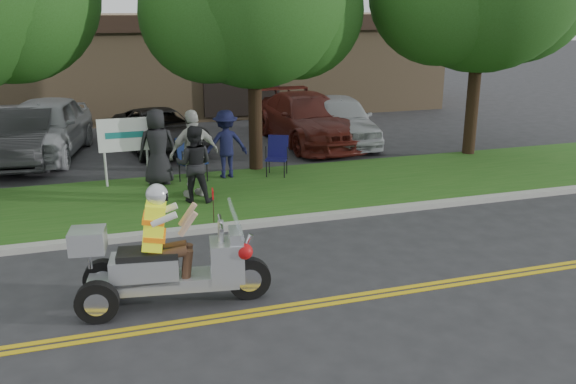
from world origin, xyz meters
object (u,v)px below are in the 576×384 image
object	(u,v)px
parked_car_far_left	(44,128)
parked_car_mid	(160,130)
parked_car_far_right	(339,119)
spectator_adult_mid	(194,164)
parked_car_right	(308,119)
spectator_adult_right	(194,154)
lawn_chair_a	(277,153)
lawn_chair_b	(190,157)
parked_car_left	(24,135)
trike_scooter	(164,264)

from	to	relation	value
parked_car_far_left	parked_car_mid	size ratio (longest dim) A/B	1.14
parked_car_mid	parked_car_far_right	world-z (taller)	parked_car_far_right
spectator_adult_mid	parked_car_far_right	world-z (taller)	spectator_adult_mid
parked_car_far_left	parked_car_right	xyz separation A→B (m)	(8.05, -0.58, -0.09)
spectator_adult_mid	spectator_adult_right	xyz separation A→B (m)	(0.07, 0.35, 0.15)
lawn_chair_a	lawn_chair_b	size ratio (longest dim) A/B	0.92
parked_car_left	parked_car_mid	bearing A→B (deg)	10.81
parked_car_right	parked_car_far_right	bearing A→B (deg)	-22.08
parked_car_left	parked_car_right	bearing A→B (deg)	4.83
parked_car_far_left	parked_car_mid	bearing A→B (deg)	9.44
parked_car_left	parked_car_right	size ratio (longest dim) A/B	0.86
spectator_adult_right	parked_car_far_right	world-z (taller)	spectator_adult_right
lawn_chair_b	parked_car_right	world-z (taller)	parked_car_right
spectator_adult_mid	parked_car_mid	bearing A→B (deg)	-70.68
lawn_chair_a	parked_car_mid	xyz separation A→B (m)	(-2.53, 4.23, -0.04)
spectator_adult_right	parked_car_left	bearing A→B (deg)	-66.91
parked_car_left	parked_car_mid	xyz separation A→B (m)	(3.84, 0.36, -0.14)
trike_scooter	spectator_adult_right	bearing A→B (deg)	83.90
lawn_chair_b	parked_car_left	bearing A→B (deg)	110.10
spectator_adult_right	parked_car_far_right	xyz separation A→B (m)	(5.48, 4.73, -0.32)
trike_scooter	lawn_chair_b	world-z (taller)	trike_scooter
lawn_chair_a	parked_car_left	bearing A→B (deg)	174.55
lawn_chair_b	parked_car_mid	xyz separation A→B (m)	(-0.28, 4.15, -0.09)
lawn_chair_a	parked_car_right	distance (m)	4.37
trike_scooter	parked_car_mid	world-z (taller)	trike_scooter
trike_scooter	spectator_adult_mid	distance (m)	4.78
parked_car_mid	parked_car_right	size ratio (longest dim) A/B	0.83
spectator_adult_mid	parked_car_right	size ratio (longest dim) A/B	0.31
lawn_chair_a	lawn_chair_b	world-z (taller)	lawn_chair_b
trike_scooter	spectator_adult_mid	world-z (taller)	trike_scooter
spectator_adult_right	trike_scooter	bearing A→B (deg)	60.63
lawn_chair_b	spectator_adult_right	size ratio (longest dim) A/B	0.55
lawn_chair_a	spectator_adult_right	world-z (taller)	spectator_adult_right
parked_car_far_left	trike_scooter	bearing A→B (deg)	-66.40
parked_car_right	lawn_chair_a	bearing A→B (deg)	-122.18
lawn_chair_b	spectator_adult_right	bearing A→B (deg)	-121.12
trike_scooter	parked_car_right	size ratio (longest dim) A/B	0.53
trike_scooter	spectator_adult_right	xyz separation A→B (m)	(1.28, 4.96, 0.45)
spectator_adult_mid	parked_car_far_right	size ratio (longest dim) A/B	0.37
trike_scooter	lawn_chair_a	distance (m)	7.23
lawn_chair_a	lawn_chair_b	distance (m)	2.26
spectator_adult_right	parked_car_far_right	distance (m)	7.24
parked_car_right	parked_car_far_right	distance (m)	1.01
spectator_adult_right	parked_car_mid	distance (m)	5.54
trike_scooter	parked_car_far_left	bearing A→B (deg)	110.32
trike_scooter	spectator_adult_mid	size ratio (longest dim) A/B	1.69
parked_car_far_left	parked_car_left	size ratio (longest dim) A/B	1.10
trike_scooter	lawn_chair_b	xyz separation A→B (m)	(1.38, 6.33, 0.06)
lawn_chair_a	spectator_adult_mid	distance (m)	2.93
lawn_chair_a	spectator_adult_right	xyz separation A→B (m)	(-2.35, -1.29, 0.43)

